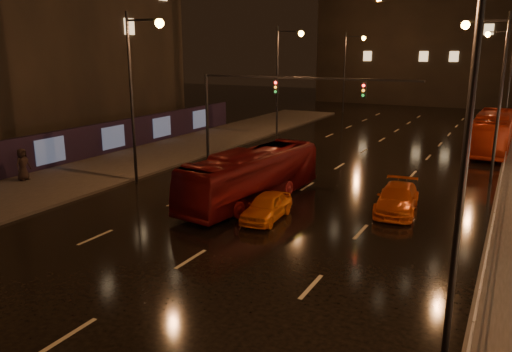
# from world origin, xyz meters

# --- Properties ---
(ground) EXTENTS (140.00, 140.00, 0.00)m
(ground) POSITION_xyz_m (0.00, 20.00, 0.00)
(ground) COLOR black
(ground) RESTS_ON ground
(sidewalk_left) EXTENTS (7.00, 70.00, 0.15)m
(sidewalk_left) POSITION_xyz_m (-13.50, 15.00, 0.07)
(sidewalk_left) COLOR #38332D
(sidewalk_left) RESTS_ON ground
(hoarding_left) EXTENTS (0.30, 46.00, 2.50)m
(hoarding_left) POSITION_xyz_m (-17.20, 12.00, 1.25)
(hoarding_left) COLOR black
(hoarding_left) RESTS_ON ground
(traffic_signal) EXTENTS (15.31, 0.32, 6.20)m
(traffic_signal) POSITION_xyz_m (-5.06, 20.00, 4.74)
(traffic_signal) COLOR black
(traffic_signal) RESTS_ON ground
(streetlight_right) EXTENTS (2.64, 0.50, 10.00)m
(streetlight_right) POSITION_xyz_m (8.92, 2.00, 6.43)
(streetlight_right) COLOR black
(streetlight_right) RESTS_ON ground
(railing_right) EXTENTS (0.05, 56.00, 1.00)m
(railing_right) POSITION_xyz_m (10.20, 18.00, 0.90)
(railing_right) COLOR #99999E
(railing_right) RESTS_ON sidewalk_right
(bus_red) EXTENTS (3.57, 10.32, 2.82)m
(bus_red) POSITION_xyz_m (-1.50, 11.82, 1.41)
(bus_red) COLOR #5D0D0E
(bus_red) RESTS_ON ground
(bus_curb) EXTENTS (2.77, 11.23, 3.12)m
(bus_curb) POSITION_xyz_m (9.00, 32.60, 1.56)
(bus_curb) COLOR #9C240F
(bus_curb) RESTS_ON ground
(taxi_near) EXTENTS (1.75, 3.83, 1.27)m
(taxi_near) POSITION_xyz_m (0.50, 9.60, 0.64)
(taxi_near) COLOR orange
(taxi_near) RESTS_ON ground
(taxi_far) EXTENTS (2.36, 4.80, 1.34)m
(taxi_far) POSITION_xyz_m (5.76, 13.68, 0.67)
(taxi_far) COLOR #CD5013
(taxi_far) RESTS_ON ground
(pedestrian_c) EXTENTS (0.69, 1.00, 1.97)m
(pedestrian_c) POSITION_xyz_m (-15.68, 8.81, 1.13)
(pedestrian_c) COLOR black
(pedestrian_c) RESTS_ON sidewalk_left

